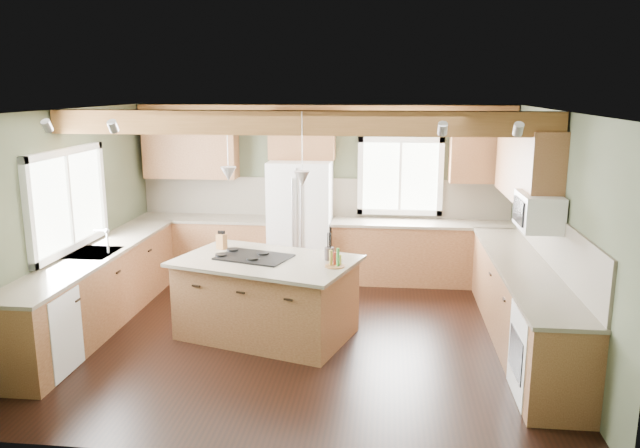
# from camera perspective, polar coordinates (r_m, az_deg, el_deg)

# --- Properties ---
(floor) EXTENTS (5.60, 5.60, 0.00)m
(floor) POSITION_cam_1_polar(r_m,az_deg,el_deg) (7.44, -1.71, -10.12)
(floor) COLOR black
(floor) RESTS_ON ground
(ceiling) EXTENTS (5.60, 5.60, 0.00)m
(ceiling) POSITION_cam_1_polar(r_m,az_deg,el_deg) (6.87, -1.86, 10.33)
(ceiling) COLOR silver
(ceiling) RESTS_ON wall_back
(wall_back) EXTENTS (5.60, 0.00, 5.60)m
(wall_back) POSITION_cam_1_polar(r_m,az_deg,el_deg) (9.47, 0.32, 3.03)
(wall_back) COLOR #404631
(wall_back) RESTS_ON ground
(wall_left) EXTENTS (0.00, 5.00, 5.00)m
(wall_left) POSITION_cam_1_polar(r_m,az_deg,el_deg) (7.92, -22.27, 0.21)
(wall_left) COLOR #404631
(wall_left) RESTS_ON ground
(wall_right) EXTENTS (0.00, 5.00, 5.00)m
(wall_right) POSITION_cam_1_polar(r_m,az_deg,el_deg) (7.21, 20.84, -0.82)
(wall_right) COLOR #404631
(wall_right) RESTS_ON ground
(ceiling_beam) EXTENTS (5.55, 0.26, 0.26)m
(ceiling_beam) POSITION_cam_1_polar(r_m,az_deg,el_deg) (6.85, -1.88, 9.23)
(ceiling_beam) COLOR brown
(ceiling_beam) RESTS_ON ceiling
(soffit_trim) EXTENTS (5.55, 0.20, 0.10)m
(soffit_trim) POSITION_cam_1_polar(r_m,az_deg,el_deg) (9.25, 0.27, 10.52)
(soffit_trim) COLOR brown
(soffit_trim) RESTS_ON ceiling
(backsplash_back) EXTENTS (5.58, 0.03, 0.58)m
(backsplash_back) POSITION_cam_1_polar(r_m,az_deg,el_deg) (9.48, 0.31, 2.47)
(backsplash_back) COLOR brown
(backsplash_back) RESTS_ON wall_back
(backsplash_right) EXTENTS (0.03, 3.70, 0.58)m
(backsplash_right) POSITION_cam_1_polar(r_m,az_deg,el_deg) (7.27, 20.57, -1.42)
(backsplash_right) COLOR brown
(backsplash_right) RESTS_ON wall_right
(base_cab_back_left) EXTENTS (2.02, 0.60, 0.88)m
(base_cab_back_left) POSITION_cam_1_polar(r_m,az_deg,el_deg) (9.71, -10.44, -2.14)
(base_cab_back_left) COLOR brown
(base_cab_back_left) RESTS_ON floor
(counter_back_left) EXTENTS (2.06, 0.64, 0.04)m
(counter_back_left) POSITION_cam_1_polar(r_m,az_deg,el_deg) (9.61, -10.55, 0.52)
(counter_back_left) COLOR #50473B
(counter_back_left) RESTS_ON base_cab_back_left
(base_cab_back_right) EXTENTS (2.62, 0.60, 0.88)m
(base_cab_back_right) POSITION_cam_1_polar(r_m,az_deg,el_deg) (9.33, 9.27, -2.70)
(base_cab_back_right) COLOR brown
(base_cab_back_right) RESTS_ON floor
(counter_back_right) EXTENTS (2.66, 0.64, 0.04)m
(counter_back_right) POSITION_cam_1_polar(r_m,az_deg,el_deg) (9.22, 9.37, 0.06)
(counter_back_right) COLOR #50473B
(counter_back_right) RESTS_ON base_cab_back_right
(base_cab_left) EXTENTS (0.60, 3.70, 0.88)m
(base_cab_left) POSITION_cam_1_polar(r_m,az_deg,el_deg) (8.04, -19.70, -5.76)
(base_cab_left) COLOR brown
(base_cab_left) RESTS_ON floor
(counter_left) EXTENTS (0.64, 3.74, 0.04)m
(counter_left) POSITION_cam_1_polar(r_m,az_deg,el_deg) (7.92, -19.95, -2.59)
(counter_left) COLOR #50473B
(counter_left) RESTS_ON base_cab_left
(base_cab_right) EXTENTS (0.60, 3.70, 0.88)m
(base_cab_right) POSITION_cam_1_polar(r_m,az_deg,el_deg) (7.42, 17.97, -7.16)
(base_cab_right) COLOR brown
(base_cab_right) RESTS_ON floor
(counter_right) EXTENTS (0.64, 3.74, 0.04)m
(counter_right) POSITION_cam_1_polar(r_m,az_deg,el_deg) (7.28, 18.21, -3.75)
(counter_right) COLOR #50473B
(counter_right) RESTS_ON base_cab_right
(upper_cab_back_left) EXTENTS (1.40, 0.35, 0.90)m
(upper_cab_back_left) POSITION_cam_1_polar(r_m,az_deg,el_deg) (9.63, -11.73, 6.82)
(upper_cab_back_left) COLOR brown
(upper_cab_back_left) RESTS_ON wall_back
(upper_cab_over_fridge) EXTENTS (0.96, 0.35, 0.70)m
(upper_cab_over_fridge) POSITION_cam_1_polar(r_m,az_deg,el_deg) (9.24, -1.66, 8.09)
(upper_cab_over_fridge) COLOR brown
(upper_cab_over_fridge) RESTS_ON wall_back
(upper_cab_right) EXTENTS (0.35, 2.20, 0.90)m
(upper_cab_right) POSITION_cam_1_polar(r_m,az_deg,el_deg) (7.93, 18.38, 5.28)
(upper_cab_right) COLOR brown
(upper_cab_right) RESTS_ON wall_right
(upper_cab_back_corner) EXTENTS (0.90, 0.35, 0.90)m
(upper_cab_back_corner) POSITION_cam_1_polar(r_m,az_deg,el_deg) (9.26, 14.60, 6.46)
(upper_cab_back_corner) COLOR brown
(upper_cab_back_corner) RESTS_ON wall_back
(window_left) EXTENTS (0.04, 1.60, 1.05)m
(window_left) POSITION_cam_1_polar(r_m,az_deg,el_deg) (7.91, -22.12, 2.05)
(window_left) COLOR white
(window_left) RESTS_ON wall_left
(window_back) EXTENTS (1.10, 0.04, 1.00)m
(window_back) POSITION_cam_1_polar(r_m,az_deg,el_deg) (9.37, 7.34, 4.36)
(window_back) COLOR white
(window_back) RESTS_ON wall_back
(sink) EXTENTS (0.50, 0.65, 0.03)m
(sink) POSITION_cam_1_polar(r_m,az_deg,el_deg) (7.92, -19.95, -2.56)
(sink) COLOR #262628
(sink) RESTS_ON counter_left
(faucet) EXTENTS (0.02, 0.02, 0.28)m
(faucet) POSITION_cam_1_polar(r_m,az_deg,el_deg) (7.81, -18.84, -1.59)
(faucet) COLOR #B2B2B7
(faucet) RESTS_ON sink
(dishwasher) EXTENTS (0.60, 0.60, 0.84)m
(dishwasher) POSITION_cam_1_polar(r_m,az_deg,el_deg) (6.97, -24.28, -9.06)
(dishwasher) COLOR white
(dishwasher) RESTS_ON floor
(oven) EXTENTS (0.60, 0.72, 0.84)m
(oven) POSITION_cam_1_polar(r_m,az_deg,el_deg) (6.24, 20.25, -11.21)
(oven) COLOR white
(oven) RESTS_ON floor
(microwave) EXTENTS (0.40, 0.70, 0.38)m
(microwave) POSITION_cam_1_polar(r_m,az_deg,el_deg) (7.06, 19.36, 1.10)
(microwave) COLOR white
(microwave) RESTS_ON wall_right
(pendant_left) EXTENTS (0.18, 0.18, 0.16)m
(pendant_left) POSITION_cam_1_polar(r_m,az_deg,el_deg) (7.21, -8.38, 4.56)
(pendant_left) COLOR #B2B2B7
(pendant_left) RESTS_ON ceiling
(pendant_right) EXTENTS (0.18, 0.18, 0.16)m
(pendant_right) POSITION_cam_1_polar(r_m,az_deg,el_deg) (6.77, -1.63, 4.17)
(pendant_right) COLOR #B2B2B7
(pendant_right) RESTS_ON ceiling
(refrigerator) EXTENTS (0.90, 0.74, 1.80)m
(refrigerator) POSITION_cam_1_polar(r_m,az_deg,el_deg) (9.22, -1.78, 0.22)
(refrigerator) COLOR silver
(refrigerator) RESTS_ON floor
(island) EXTENTS (2.12, 1.64, 0.88)m
(island) POSITION_cam_1_polar(r_m,az_deg,el_deg) (7.32, -4.89, -6.85)
(island) COLOR brown
(island) RESTS_ON floor
(island_top) EXTENTS (2.28, 1.80, 0.04)m
(island_top) POSITION_cam_1_polar(r_m,az_deg,el_deg) (7.18, -4.96, -3.39)
(island_top) COLOR #50473B
(island_top) RESTS_ON island
(cooktop) EXTENTS (0.93, 0.76, 0.02)m
(cooktop) POSITION_cam_1_polar(r_m,az_deg,el_deg) (7.24, -6.05, -3.02)
(cooktop) COLOR black
(cooktop) RESTS_ON island_top
(knife_block) EXTENTS (0.14, 0.13, 0.19)m
(knife_block) POSITION_cam_1_polar(r_m,az_deg,el_deg) (7.67, -8.98, -1.59)
(knife_block) COLOR brown
(knife_block) RESTS_ON island_top
(utensil_crock) EXTENTS (0.13, 0.13, 0.14)m
(utensil_crock) POSITION_cam_1_polar(r_m,az_deg,el_deg) (7.11, 0.84, -2.72)
(utensil_crock) COLOR #3F3732
(utensil_crock) RESTS_ON island_top
(bottle_tray) EXTENTS (0.23, 0.23, 0.20)m
(bottle_tray) POSITION_cam_1_polar(r_m,az_deg,el_deg) (6.84, 1.36, -3.11)
(bottle_tray) COLOR brown
(bottle_tray) RESTS_ON island_top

